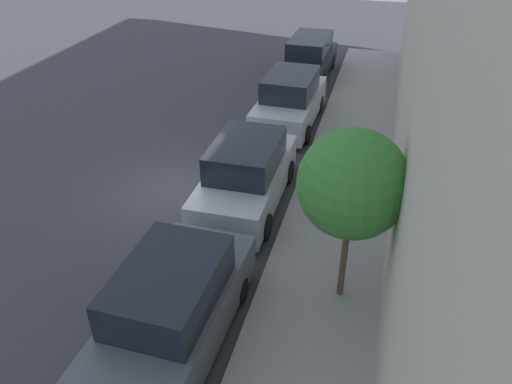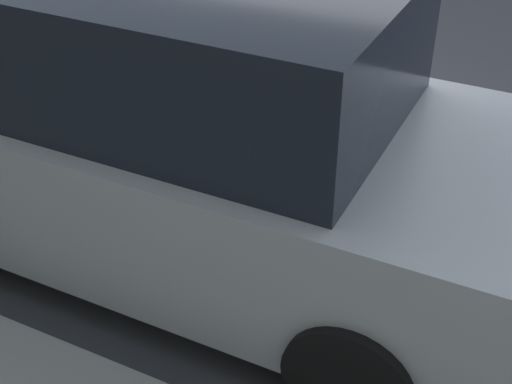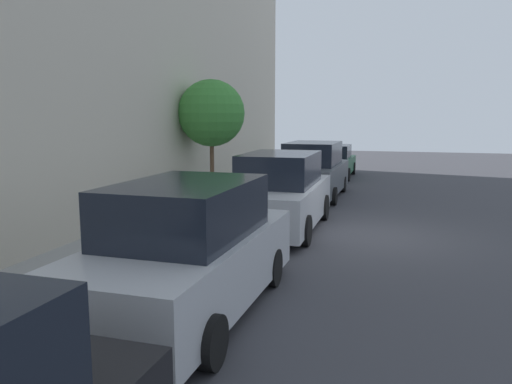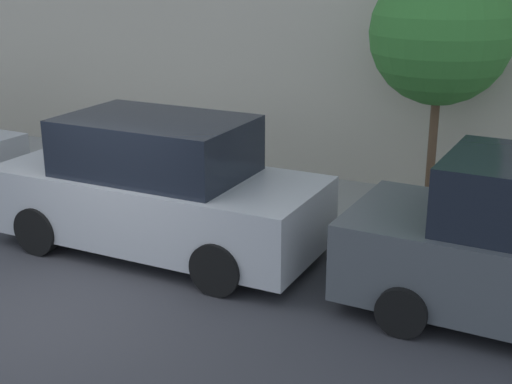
{
  "view_description": "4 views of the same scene",
  "coord_description": "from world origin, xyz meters",
  "px_view_note": "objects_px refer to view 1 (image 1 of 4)",
  "views": [
    {
      "loc": [
        5.64,
        -11.78,
        8.01
      ],
      "look_at": [
        2.77,
        -1.0,
        1.0
      ],
      "focal_mm": 35.0,
      "sensor_mm": 36.0,
      "label": 1
    },
    {
      "loc": [
        5.64,
        2.06,
        3.2
      ],
      "look_at": [
        2.74,
        0.63,
        1.0
      ],
      "focal_mm": 50.0,
      "sensor_mm": 36.0,
      "label": 2
    },
    {
      "loc": [
        -0.61,
        12.29,
        2.94
      ],
      "look_at": [
        2.8,
        0.22,
        1.0
      ],
      "focal_mm": 35.0,
      "sensor_mm": 36.0,
      "label": 3
    },
    {
      "loc": [
        -5.89,
        -5.7,
        4.13
      ],
      "look_at": [
        2.56,
        -1.52,
        1.0
      ],
      "focal_mm": 50.0,
      "sensor_mm": 36.0,
      "label": 4
    }
  ],
  "objects_px": {
    "parked_minivan_fifth": "(309,58)",
    "street_tree": "(353,184)",
    "parked_suv_third": "(246,175)",
    "parked_suv_second": "(172,310)",
    "parked_suv_fourth": "(290,101)"
  },
  "relations": [
    {
      "from": "parked_minivan_fifth",
      "to": "street_tree",
      "type": "distance_m",
      "value": 15.03
    },
    {
      "from": "parked_suv_third",
      "to": "street_tree",
      "type": "relative_size",
      "value": 1.22
    },
    {
      "from": "parked_suv_second",
      "to": "parked_suv_third",
      "type": "height_order",
      "value": "same"
    },
    {
      "from": "parked_suv_second",
      "to": "street_tree",
      "type": "xyz_separation_m",
      "value": [
        3.06,
        2.15,
        2.06
      ]
    },
    {
      "from": "parked_suv_second",
      "to": "parked_minivan_fifth",
      "type": "relative_size",
      "value": 0.98
    },
    {
      "from": "parked_suv_third",
      "to": "street_tree",
      "type": "height_order",
      "value": "street_tree"
    },
    {
      "from": "parked_suv_fourth",
      "to": "street_tree",
      "type": "height_order",
      "value": "street_tree"
    },
    {
      "from": "parked_suv_second",
      "to": "parked_suv_third",
      "type": "relative_size",
      "value": 1.01
    },
    {
      "from": "parked_suv_second",
      "to": "parked_minivan_fifth",
      "type": "height_order",
      "value": "parked_suv_second"
    },
    {
      "from": "parked_minivan_fifth",
      "to": "street_tree",
      "type": "xyz_separation_m",
      "value": [
        3.22,
        -14.53,
        2.08
      ]
    },
    {
      "from": "parked_suv_third",
      "to": "street_tree",
      "type": "bearing_deg",
      "value": -46.24
    },
    {
      "from": "parked_suv_second",
      "to": "parked_suv_fourth",
      "type": "bearing_deg",
      "value": 89.8
    },
    {
      "from": "parked_suv_second",
      "to": "parked_suv_third",
      "type": "xyz_separation_m",
      "value": [
        -0.03,
        5.37,
        -0.0
      ]
    },
    {
      "from": "parked_suv_third",
      "to": "parked_suv_fourth",
      "type": "xyz_separation_m",
      "value": [
        0.07,
        5.79,
        0.0
      ]
    },
    {
      "from": "street_tree",
      "to": "parked_minivan_fifth",
      "type": "bearing_deg",
      "value": 102.5
    }
  ]
}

